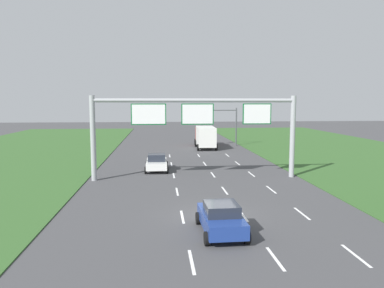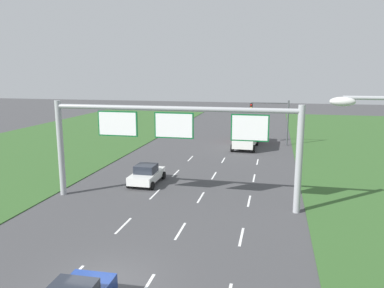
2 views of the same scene
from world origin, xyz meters
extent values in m
plane|color=#424244|center=(0.00, 0.00, 0.00)|extent=(200.00, 200.00, 0.00)
cube|color=white|center=(-1.75, 0.00, 0.00)|extent=(0.14, 2.40, 0.01)
cube|color=white|center=(-1.75, 6.00, 0.00)|extent=(0.14, 2.40, 0.01)
cube|color=white|center=(-1.75, 12.00, 0.00)|extent=(0.14, 2.40, 0.01)
cube|color=white|center=(-1.75, 18.00, 0.00)|extent=(0.14, 2.40, 0.01)
cube|color=white|center=(-1.75, 24.00, 0.00)|extent=(0.14, 2.40, 0.01)
cube|color=white|center=(1.75, 6.00, 0.00)|extent=(0.14, 2.40, 0.01)
cube|color=white|center=(1.75, 12.00, 0.00)|extent=(0.14, 2.40, 0.01)
cube|color=white|center=(1.75, 18.00, 0.00)|extent=(0.14, 2.40, 0.01)
cube|color=white|center=(1.75, 24.00, 0.00)|extent=(0.14, 2.40, 0.01)
cube|color=white|center=(5.25, 6.00, 0.00)|extent=(0.14, 2.40, 0.01)
cube|color=white|center=(5.25, 12.00, 0.00)|extent=(0.14, 2.40, 0.01)
cube|color=white|center=(5.25, 18.00, 0.00)|extent=(0.14, 2.40, 0.01)
cube|color=white|center=(5.25, 24.00, 0.00)|extent=(0.14, 2.40, 0.01)
cube|color=white|center=(-3.26, 14.51, 0.64)|extent=(1.92, 4.13, 0.64)
cube|color=#232833|center=(-3.26, 14.37, 1.28)|extent=(1.60, 1.69, 0.65)
cylinder|color=black|center=(-4.22, 16.02, 0.32)|extent=(0.22, 0.64, 0.64)
cylinder|color=black|center=(-2.28, 16.01, 0.32)|extent=(0.22, 0.64, 0.64)
cylinder|color=black|center=(-4.23, 13.01, 0.32)|extent=(0.22, 0.64, 0.64)
cylinder|color=black|center=(-2.30, 12.99, 0.32)|extent=(0.22, 0.64, 0.64)
cube|color=#B21E19|center=(3.59, 34.76, 1.55)|extent=(2.27, 2.17, 2.20)
cube|color=silver|center=(3.45, 30.65, 1.73)|extent=(2.55, 5.92, 2.57)
cylinder|color=black|center=(2.47, 35.30, 0.45)|extent=(0.31, 0.91, 0.90)
cylinder|color=black|center=(4.73, 35.23, 0.45)|extent=(0.31, 0.91, 0.90)
cylinder|color=black|center=(2.32, 33.01, 0.45)|extent=(0.31, 0.91, 0.90)
cylinder|color=black|center=(4.74, 32.93, 0.45)|extent=(0.31, 0.91, 0.90)
cylinder|color=black|center=(2.16, 28.37, 0.45)|extent=(0.31, 0.91, 0.90)
cylinder|color=black|center=(4.58, 28.29, 0.45)|extent=(0.31, 0.91, 0.90)
cylinder|color=#9EA0A5|center=(-8.40, 10.48, 3.50)|extent=(0.44, 0.44, 7.00)
cylinder|color=#9EA0A5|center=(8.40, 10.48, 3.50)|extent=(0.44, 0.44, 7.00)
cylinder|color=#9EA0A5|center=(0.00, 10.48, 6.60)|extent=(16.80, 0.32, 0.32)
cube|color=#0C5B28|center=(-3.85, 10.48, 5.47)|extent=(2.88, 0.12, 1.75)
cube|color=white|center=(-3.85, 10.41, 5.47)|extent=(2.72, 0.01, 1.59)
cube|color=#0C5B28|center=(0.20, 10.48, 5.47)|extent=(2.70, 0.12, 1.75)
cube|color=white|center=(0.20, 10.41, 5.47)|extent=(2.54, 0.01, 1.59)
cube|color=#0C5B28|center=(5.25, 10.48, 5.47)|extent=(2.43, 0.12, 1.75)
cube|color=white|center=(5.25, 10.41, 5.47)|extent=(2.27, 0.01, 1.59)
cylinder|color=#47494F|center=(8.35, 33.63, 2.80)|extent=(0.20, 0.20, 5.60)
cylinder|color=#47494F|center=(6.10, 33.63, 5.25)|extent=(4.50, 0.14, 0.14)
cube|color=black|center=(3.85, 33.63, 4.60)|extent=(0.32, 0.36, 1.10)
sphere|color=red|center=(3.85, 33.43, 4.97)|extent=(0.22, 0.22, 0.22)
sphere|color=orange|center=(3.85, 33.43, 4.60)|extent=(0.22, 0.22, 0.22)
sphere|color=green|center=(3.85, 33.43, 4.23)|extent=(0.22, 0.22, 0.22)
ellipsoid|color=silver|center=(8.46, -3.41, 8.25)|extent=(0.64, 0.32, 0.24)
camera|label=1|loc=(-3.04, -20.56, 6.50)|focal=35.00mm
camera|label=2|loc=(6.79, -13.53, 8.98)|focal=35.00mm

